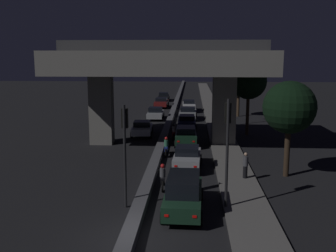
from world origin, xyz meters
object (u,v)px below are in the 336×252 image
Objects in this scene: street_lamp at (211,77)px; car_silver_fifth at (188,113)px; car_dark_green_lead at (183,193)px; car_dark_blue_fourth at (187,122)px; car_white_lead_oncoming at (142,128)px; car_silver_second_oncoming at (155,113)px; pedestrian_on_sidewalk at (245,165)px; car_black_fourth_oncoming at (164,97)px; car_silver_second at (187,157)px; car_dark_green_third at (186,135)px; car_dark_red_third_oncoming at (161,102)px; motorcycle_black_filtering_near at (163,178)px; car_white_sixth at (189,105)px; traffic_light_left_of_median at (125,138)px; motorcycle_red_filtering_far at (174,133)px; motorcycle_blue_filtering_mid at (166,147)px; traffic_light_right_of_median at (227,135)px.

car_silver_fifth is at bearing 114.35° from street_lamp.
car_dark_green_lead is 0.97× the size of car_dark_blue_fourth.
car_dark_blue_fourth reaches higher than car_white_lead_oncoming.
pedestrian_on_sidewalk is (7.55, -22.87, 0.25)m from car_silver_second_oncoming.
car_silver_fifth is 20.05m from car_black_fourth_oncoming.
street_lamp is at bearing -154.07° from car_silver_fifth.
car_dark_green_third is (-0.21, 7.16, 0.05)m from car_silver_second.
car_silver_fifth is 0.91× the size of car_black_fourth_oncoming.
car_dark_red_third_oncoming is at bearing -0.05° from car_black_fourth_oncoming.
car_silver_second_oncoming is at bearing 2.73° from motorcycle_black_filtering_near.
car_dark_red_third_oncoming is (-4.01, 3.61, -0.03)m from car_white_sixth.
traffic_light_left_of_median is 1.25× the size of car_white_lead_oncoming.
motorcycle_red_filtering_far is (3.06, -1.36, -0.12)m from car_white_lead_oncoming.
traffic_light_left_of_median is 8.30m from pedestrian_on_sidewalk.
street_lamp reaches higher than car_dark_blue_fourth.
car_dark_green_third is 5.43m from car_white_lead_oncoming.
car_silver_fifth is 24.65m from motorcycle_black_filtering_near.
motorcycle_blue_filtering_mid reaches higher than car_white_lead_oncoming.
car_silver_second_oncoming is at bearing 149.54° from car_white_sixth.
car_silver_fifth is (2.75, 27.41, -2.73)m from traffic_light_left_of_median.
pedestrian_on_sidewalk is at bearing 28.30° from car_white_lead_oncoming.
motorcycle_blue_filtering_mid is at bearing 9.97° from car_dark_green_lead.
car_silver_second reaches higher than car_black_fourth_oncoming.
motorcycle_red_filtering_far is 12.69m from pedestrian_on_sidewalk.
traffic_light_right_of_median is at bearing 11.79° from car_silver_second_oncoming.
car_dark_green_third is 1.01× the size of car_white_sixth.
car_white_sixth is 18.22m from motorcycle_red_filtering_far.
motorcycle_red_filtering_far is at bearing 174.75° from car_white_sixth.
traffic_light_right_of_median is 27.65m from car_silver_fifth.
street_lamp is at bearing 12.90° from car_black_fourth_oncoming.
car_dark_green_lead is 1.13× the size of car_white_lead_oncoming.
car_silver_second is at bearing 10.59° from car_silver_second_oncoming.
street_lamp is 4.51× the size of motorcycle_red_filtering_far.
motorcycle_blue_filtering_mid is (-1.43, -17.09, -0.16)m from car_silver_fifth.
car_dark_blue_fourth is 1.15× the size of car_silver_second_oncoming.
motorcycle_red_filtering_far is at bearing 167.15° from car_dark_blue_fourth.
motorcycle_red_filtering_far is at bearing 6.07° from car_dark_green_lead.
car_dark_green_third reaches higher than car_silver_fifth.
traffic_light_left_of_median is at bearing 2.98° from car_dark_red_third_oncoming.
pedestrian_on_sidewalk is at bearing -155.36° from motorcycle_red_filtering_far.
car_dark_green_lead is 28.16m from car_silver_second_oncoming.
traffic_light_left_of_median is 27.68m from car_silver_fifth.
car_black_fourth_oncoming is at bearing 0.53° from motorcycle_black_filtering_near.
pedestrian_on_sidewalk is at bearing 8.56° from car_black_fourth_oncoming.
motorcycle_blue_filtering_mid is 5.96m from motorcycle_red_filtering_far.
street_lamp is 2.04× the size of car_black_fourth_oncoming.
street_lamp is 5.69× the size of pedestrian_on_sidewalk.
motorcycle_blue_filtering_mid is (-1.41, -3.83, -0.19)m from car_dark_green_third.
traffic_light_left_of_median is 10.80m from motorcycle_blue_filtering_mid.
traffic_light_right_of_median is 1.20× the size of car_dark_green_third.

